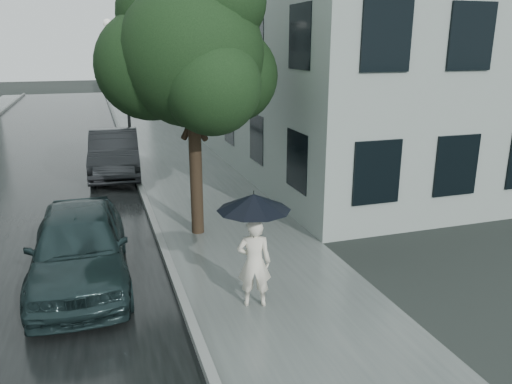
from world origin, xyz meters
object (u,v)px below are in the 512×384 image
object	(u,v)px
pedestrian	(254,263)
street_tree	(191,52)
car_near	(79,246)
car_far	(115,153)
lamp_post	(122,81)

from	to	relation	value
pedestrian	street_tree	world-z (taller)	street_tree
car_near	street_tree	bearing A→B (deg)	38.43
pedestrian	car_far	bearing A→B (deg)	-63.13
street_tree	pedestrian	bearing A→B (deg)	-86.69
street_tree	car_near	world-z (taller)	street_tree
lamp_post	pedestrian	bearing A→B (deg)	-70.24
street_tree	car_far	distance (m)	7.44
lamp_post	car_far	size ratio (longest dim) A/B	1.14
lamp_post	car_far	distance (m)	3.52
car_near	car_far	world-z (taller)	car_far
pedestrian	lamp_post	distance (m)	13.16
lamp_post	car_near	world-z (taller)	lamp_post
pedestrian	car_near	xyz separation A→B (m)	(-2.90, 1.87, -0.06)
street_tree	car_near	distance (m)	4.86
street_tree	lamp_post	size ratio (longest dim) A/B	1.18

